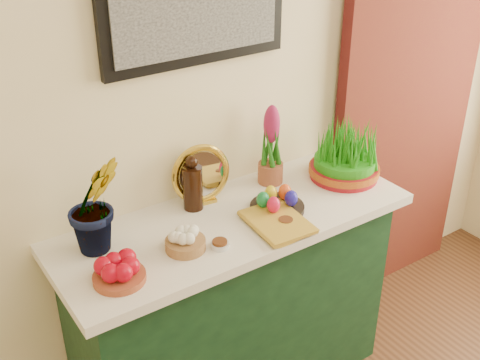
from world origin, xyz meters
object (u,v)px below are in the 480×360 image
Objects in this scene: hyacinth_green at (94,189)px; mirror at (201,175)px; sideboard at (233,310)px; wheatgrass_sabzeh at (345,154)px; book at (255,229)px.

mirror is at bearing 10.50° from hyacinth_green.
mirror reaches higher than sideboard.
sideboard is 2.76× the size of hyacinth_green.
sideboard is at bearing 179.77° from wheatgrass_sabzeh.
book is at bearing -23.68° from hyacinth_green.
wheatgrass_sabzeh is at bearing -3.95° from hyacinth_green.
sideboard is 0.81m from wheatgrass_sabzeh.
mirror is at bearing 102.06° from book.
mirror is at bearing 164.63° from wheatgrass_sabzeh.
sideboard is 0.86m from hyacinth_green.
wheatgrass_sabzeh reaches higher than sideboard.
wheatgrass_sabzeh reaches higher than mirror.
wheatgrass_sabzeh is (0.61, -0.17, -0.01)m from mirror.
hyacinth_green is (-0.50, 0.09, 0.70)m from sideboard.
wheatgrass_sabzeh is (0.57, -0.00, 0.57)m from sideboard.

